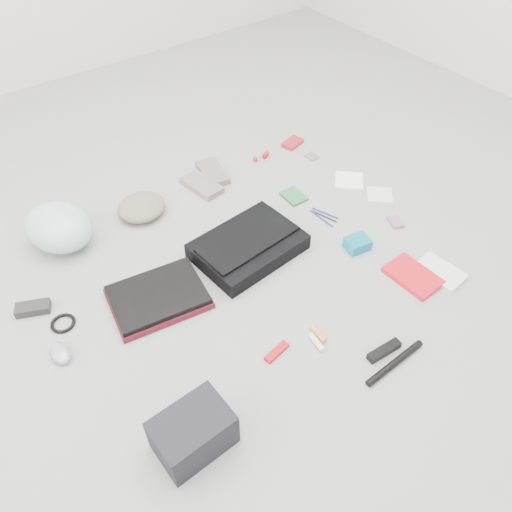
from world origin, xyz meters
TOP-DOWN VIEW (x-y plane):
  - ground_plane at (0.00, 0.00)m, footprint 4.00×4.00m
  - messenger_bag at (0.02, 0.07)m, footprint 0.43×0.32m
  - bag_flap at (0.02, 0.07)m, footprint 0.41×0.21m
  - laptop_sleeve at (-0.40, 0.07)m, footprint 0.38×0.31m
  - laptop at (-0.40, 0.07)m, footprint 0.36×0.29m
  - bike_helmet at (-0.56, 0.57)m, footprint 0.32×0.35m
  - beanie at (-0.21, 0.54)m, footprint 0.24×0.23m
  - mitten_left at (0.10, 0.54)m, footprint 0.13×0.21m
  - mitten_right at (0.19, 0.60)m, footprint 0.14×0.22m
  - power_brick at (-0.78, 0.30)m, footprint 0.13×0.10m
  - cable_coil at (-0.72, 0.18)m, footprint 0.11×0.11m
  - mouse at (-0.77, 0.05)m, footprint 0.07×0.10m
  - camera_bag at (-0.57, -0.47)m, footprint 0.22×0.16m
  - multitool at (-0.19, -0.37)m, footprint 0.10×0.04m
  - toiletry_tube_white at (-0.06, -0.42)m, footprint 0.03×0.07m
  - toiletry_tube_orange at (-0.03, -0.40)m, footprint 0.03×0.08m
  - u_lock at (0.10, -0.58)m, footprint 0.13×0.04m
  - bike_pump at (0.09, -0.64)m, footprint 0.26×0.03m
  - book_red at (0.44, -0.41)m, footprint 0.14×0.21m
  - book_white at (0.54, -0.46)m, footprint 0.14×0.19m
  - notepad at (0.39, 0.24)m, footprint 0.09×0.12m
  - pen_blue at (0.39, 0.05)m, footprint 0.01×0.14m
  - pen_black at (0.41, 0.05)m, footprint 0.04×0.12m
  - pen_navy at (0.43, 0.07)m, footprint 0.05×0.12m
  - accordion_wallet at (0.39, -0.17)m, footprint 0.11×0.09m
  - card_deck at (0.62, -0.16)m, footprint 0.07×0.09m
  - napkin_top at (0.68, 0.17)m, footprint 0.18×0.18m
  - napkin_bottom at (0.71, 0.01)m, footprint 0.16×0.16m
  - lollipop_a at (0.42, 0.57)m, footprint 0.03×0.03m
  - lollipop_b at (0.47, 0.56)m, footprint 0.03×0.03m
  - lollipop_c at (0.49, 0.57)m, footprint 0.03×0.03m
  - altoids_tin at (0.66, 0.57)m, footprint 0.12×0.09m
  - stamp_sheet at (0.67, 0.43)m, footprint 0.06×0.07m

SIDE VIEW (x-z plane):
  - ground_plane at x=0.00m, z-range 0.00..0.00m
  - stamp_sheet at x=0.67m, z-range 0.00..0.00m
  - napkin_bottom at x=0.71m, z-range 0.00..0.01m
  - pen_black at x=0.41m, z-range 0.00..0.01m
  - pen_navy at x=0.43m, z-range 0.00..0.01m
  - napkin_top at x=0.68m, z-range 0.00..0.01m
  - pen_blue at x=0.39m, z-range 0.00..0.01m
  - cable_coil at x=-0.72m, z-range 0.00..0.01m
  - notepad at x=0.39m, z-range 0.00..0.01m
  - card_deck at x=0.62m, z-range 0.00..0.01m
  - multitool at x=-0.19m, z-range 0.00..0.02m
  - book_white at x=0.54m, z-range 0.00..0.02m
  - toiletry_tube_white at x=-0.06m, z-range 0.00..0.02m
  - toiletry_tube_orange at x=-0.03m, z-range 0.00..0.02m
  - book_red at x=0.44m, z-range 0.00..0.02m
  - altoids_tin at x=0.66m, z-range 0.00..0.02m
  - laptop_sleeve at x=-0.40m, z-range 0.00..0.02m
  - bike_pump at x=0.09m, z-range 0.00..0.02m
  - lollipop_b at x=0.47m, z-range 0.00..0.03m
  - u_lock at x=0.10m, z-range 0.00..0.03m
  - lollipop_a at x=0.42m, z-range 0.00..0.03m
  - lollipop_c at x=0.49m, z-range 0.00..0.03m
  - mitten_left at x=0.10m, z-range 0.00..0.03m
  - mitten_right at x=0.19m, z-range 0.00..0.03m
  - power_brick at x=-0.78m, z-range 0.00..0.03m
  - mouse at x=-0.77m, z-range 0.00..0.04m
  - accordion_wallet at x=0.39m, z-range 0.00..0.05m
  - messenger_bag at x=0.02m, z-range 0.00..0.07m
  - laptop at x=-0.40m, z-range 0.02..0.05m
  - beanie at x=-0.21m, z-range 0.00..0.07m
  - camera_bag at x=-0.57m, z-range 0.00..0.14m
  - bag_flap at x=0.02m, z-range 0.07..0.08m
  - bike_helmet at x=-0.56m, z-range 0.00..0.18m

